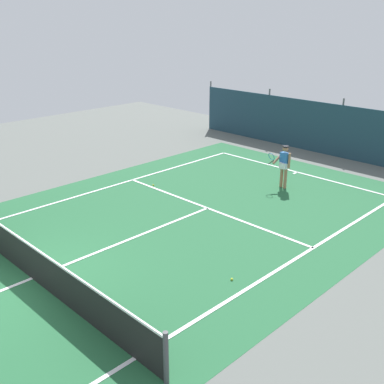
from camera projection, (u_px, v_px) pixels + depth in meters
name	position (u px, v px, depth m)	size (l,w,h in m)	color
ground_plane	(33.00, 278.00, 11.68)	(36.00, 36.00, 0.00)	slate
court_surface	(33.00, 278.00, 11.68)	(11.02, 26.60, 0.01)	#236038
tennis_net	(30.00, 260.00, 11.50)	(10.12, 0.10, 1.10)	black
back_fence	(344.00, 141.00, 21.81)	(16.30, 0.98, 2.70)	#1E3D4C
tennis_player	(284.00, 163.00, 17.49)	(0.78, 0.70, 1.64)	#9E7051
tennis_ball_near_player	(232.00, 279.00, 11.58)	(0.07, 0.07, 0.07)	#CCDB33
tennis_ball_midcourt	(153.00, 185.00, 17.99)	(0.07, 0.07, 0.07)	#CCDB33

